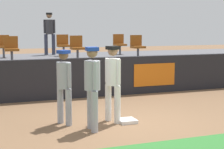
% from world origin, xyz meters
% --- Properties ---
extents(ground_plane, '(60.00, 60.00, 0.00)m').
position_xyz_m(ground_plane, '(0.00, 0.00, 0.00)').
color(ground_plane, brown).
extents(first_base, '(0.40, 0.40, 0.08)m').
position_xyz_m(first_base, '(-0.05, 0.16, 0.04)').
color(first_base, white).
rests_on(first_base, ground_plane).
extents(player_fielder_home, '(0.44, 0.57, 1.77)m').
position_xyz_m(player_fielder_home, '(-0.34, 0.34, 1.02)').
color(player_fielder_home, white).
rests_on(player_fielder_home, ground_plane).
extents(player_runner_visitor, '(0.35, 0.50, 1.78)m').
position_xyz_m(player_runner_visitor, '(-0.98, -0.16, 1.03)').
color(player_runner_visitor, '#9EA3AD').
rests_on(player_runner_visitor, ground_plane).
extents(player_coach_visitor, '(0.43, 0.44, 1.69)m').
position_xyz_m(player_coach_visitor, '(-1.44, 0.52, 0.98)').
color(player_coach_visitor, '#9EA3AD').
rests_on(player_coach_visitor, ground_plane).
extents(field_wall, '(18.00, 0.26, 1.24)m').
position_xyz_m(field_wall, '(0.01, 3.45, 0.62)').
color(field_wall, black).
rests_on(field_wall, ground_plane).
extents(bleacher_platform, '(18.00, 4.80, 1.06)m').
position_xyz_m(bleacher_platform, '(0.00, 6.02, 0.53)').
color(bleacher_platform, '#59595E').
rests_on(bleacher_platform, ground_plane).
extents(seat_back_left, '(0.45, 0.44, 0.84)m').
position_xyz_m(seat_back_left, '(-2.33, 6.69, 1.53)').
color(seat_back_left, '#4C4C51').
rests_on(seat_back_left, bleacher_platform).
extents(seat_back_center, '(0.47, 0.44, 0.84)m').
position_xyz_m(seat_back_center, '(-0.06, 6.69, 1.53)').
color(seat_back_center, '#4C4C51').
rests_on(seat_back_center, bleacher_platform).
extents(seat_front_right, '(0.45, 0.44, 0.84)m').
position_xyz_m(seat_front_right, '(2.33, 4.89, 1.53)').
color(seat_front_right, '#4C4C51').
rests_on(seat_front_right, bleacher_platform).
extents(seat_front_center, '(0.44, 0.44, 0.84)m').
position_xyz_m(seat_front_center, '(0.03, 4.89, 1.53)').
color(seat_front_center, '#4C4C51').
rests_on(seat_front_center, bleacher_platform).
extents(seat_back_right, '(0.46, 0.44, 0.84)m').
position_xyz_m(seat_back_right, '(2.32, 6.69, 1.53)').
color(seat_back_right, '#4C4C51').
rests_on(seat_back_right, bleacher_platform).
extents(seat_front_left, '(0.45, 0.44, 0.84)m').
position_xyz_m(seat_front_left, '(-2.19, 4.89, 1.53)').
color(seat_front_left, '#4C4C51').
rests_on(seat_front_left, bleacher_platform).
extents(spectator_hooded, '(0.46, 0.41, 1.71)m').
position_xyz_m(spectator_hooded, '(-0.45, 7.46, 2.05)').
color(spectator_hooded, '#33384C').
rests_on(spectator_hooded, bleacher_platform).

